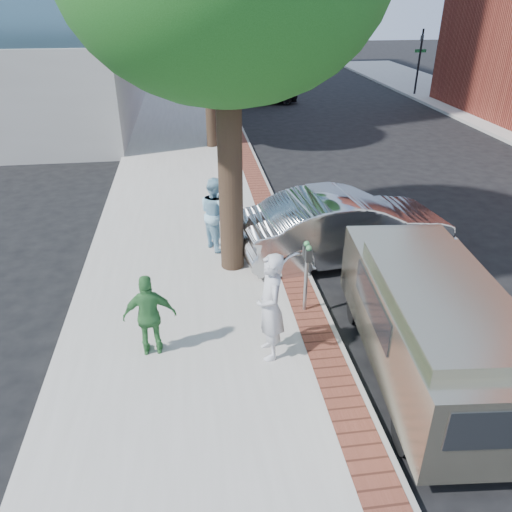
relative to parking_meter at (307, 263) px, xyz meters
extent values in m
plane|color=black|center=(-0.64, 0.10, -1.21)|extent=(120.00, 120.00, 0.00)
cube|color=#9E9991|center=(-2.14, 8.10, -1.13)|extent=(5.00, 60.00, 0.15)
cube|color=brown|center=(0.06, 8.10, -1.05)|extent=(0.60, 60.00, 0.01)
cube|color=gray|center=(0.41, 8.10, -1.13)|extent=(0.10, 60.00, 0.15)
cylinder|color=black|center=(0.26, 22.10, 0.69)|extent=(0.12, 0.12, 3.80)
imported|color=black|center=(0.26, 22.10, 1.79)|extent=(0.18, 0.15, 0.90)
cube|color=#1E7238|center=(0.26, 22.10, 1.39)|extent=(0.70, 0.03, 0.18)
cylinder|color=black|center=(11.86, 22.10, 0.69)|extent=(0.12, 0.12, 3.80)
imported|color=black|center=(11.86, 22.10, 1.79)|extent=(0.18, 0.15, 0.90)
cube|color=#1E7238|center=(11.86, 22.10, 1.39)|extent=(0.70, 0.03, 0.18)
cylinder|color=black|center=(-1.24, 2.00, 1.14)|extent=(0.52, 0.52, 4.40)
cylinder|color=black|center=(-1.14, 12.10, 0.87)|extent=(0.40, 0.40, 3.85)
ellipsoid|color=#194D16|center=(-1.14, 12.10, 4.11)|extent=(4.80, 4.80, 3.94)
cylinder|color=gray|center=(0.00, 0.00, -0.48)|extent=(0.07, 0.07, 1.15)
cube|color=#2D3030|center=(0.00, -0.09, 0.21)|extent=(0.12, 0.14, 0.24)
cube|color=#2D3030|center=(0.00, 0.09, 0.21)|extent=(0.12, 0.14, 0.24)
sphere|color=#3F8C4C|center=(0.00, -0.09, 0.36)|extent=(0.11, 0.11, 0.11)
sphere|color=#3F8C4C|center=(0.00, 0.09, 0.36)|extent=(0.11, 0.11, 0.11)
imported|color=#B9B9BE|center=(-0.90, -1.24, -0.09)|extent=(0.50, 0.73, 1.94)
imported|color=#8FC3DE|center=(-1.53, 3.00, -0.17)|extent=(0.98, 1.07, 1.78)
imported|color=#397D3D|center=(-2.90, -0.92, -0.29)|extent=(0.90, 0.39, 1.52)
imported|color=#AFB2B6|center=(1.49, 2.29, -0.38)|extent=(5.21, 2.39, 1.65)
imported|color=black|center=(2.16, 21.23, -0.47)|extent=(4.32, 1.75, 1.47)
cube|color=#9C9780|center=(1.63, -1.92, -0.21)|extent=(2.31, 4.95, 1.35)
cube|color=#9C9780|center=(1.81, 0.17, -0.49)|extent=(1.92, 1.06, 0.80)
cube|color=#9C9780|center=(1.60, -2.22, 0.54)|extent=(1.99, 3.53, 0.16)
cylinder|color=black|center=(0.95, -0.30, -0.89)|extent=(0.28, 0.66, 0.64)
cylinder|color=black|center=(2.58, -0.45, -0.89)|extent=(0.28, 0.66, 0.64)
cylinder|color=black|center=(0.68, -3.39, -0.89)|extent=(0.28, 0.66, 0.64)
cube|color=black|center=(2.60, -1.80, 0.09)|extent=(0.20, 1.99, 0.55)
cube|color=black|center=(0.69, -1.63, 0.09)|extent=(0.20, 1.99, 0.55)
cube|color=black|center=(1.42, -4.32, 0.04)|extent=(1.50, 0.15, 0.60)
cube|color=black|center=(1.85, 0.62, -0.16)|extent=(1.59, 0.16, 0.40)
camera|label=1|loc=(-2.06, -8.03, 4.54)|focal=35.00mm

